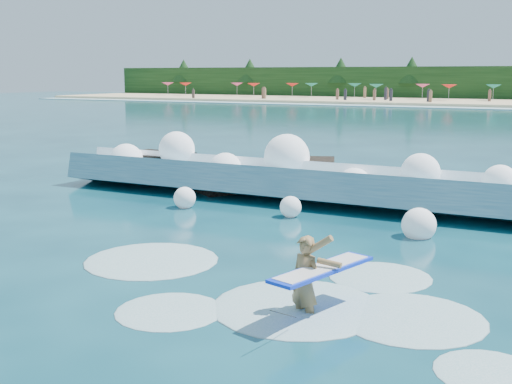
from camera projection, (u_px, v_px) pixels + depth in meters
The scene contains 7 objects.
ground at pixel (153, 255), 14.02m from camera, with size 200.00×200.00×0.00m, color #083040.
wet_band at pixel (509, 109), 72.49m from camera, with size 140.00×5.00×0.08m, color silver.
breaking_wave at pixel (315, 184), 19.89m from camera, with size 17.62×2.76×1.52m.
rock_cluster at pixel (219, 175), 22.39m from camera, with size 8.04×3.28×1.33m.
surfer_with_board at pixel (309, 280), 10.43m from camera, with size 1.16×2.82×1.59m.
wave_spray at pixel (296, 169), 19.84m from camera, with size 14.98×4.51×2.14m.
surf_foam at pixel (273, 292), 11.61m from camera, with size 9.31×5.34×0.15m.
Camera 1 is at (8.24, -10.98, 3.90)m, focal length 45.00 mm.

